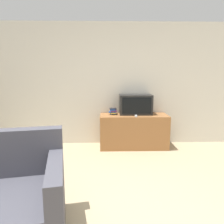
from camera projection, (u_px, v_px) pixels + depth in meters
wall_back at (103, 85)px, 4.72m from camera, size 9.00×0.06×2.60m
tv_stand at (134, 131)px, 4.58m from camera, size 1.40×0.54×0.69m
television at (136, 104)px, 4.57m from camera, size 0.67×0.38×0.41m
book_stack at (113, 111)px, 4.58m from camera, size 0.17×0.22×0.13m
remote_on_stand at (136, 116)px, 4.34m from camera, size 0.06×0.15×0.02m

